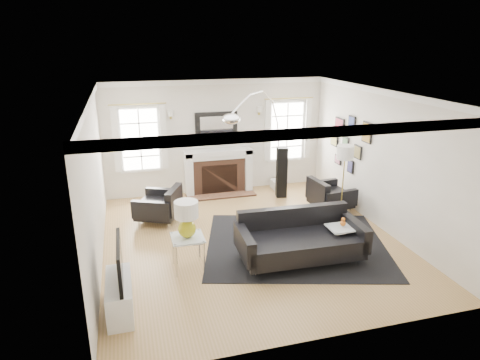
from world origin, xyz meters
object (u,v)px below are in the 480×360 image
object	(u,v)px
armchair_left	(161,206)
arc_floor_lamp	(257,142)
armchair_right	(329,196)
gourd_lamp	(187,217)
sofa	(299,239)
coffee_table	(305,226)
fireplace	(219,172)

from	to	relation	value
armchair_left	arc_floor_lamp	world-z (taller)	arc_floor_lamp
armchair_right	arc_floor_lamp	xyz separation A→B (m)	(-1.39, 0.98, 1.12)
gourd_lamp	arc_floor_lamp	world-z (taller)	arc_floor_lamp
armchair_left	sofa	bearing A→B (deg)	-46.78
gourd_lamp	coffee_table	bearing A→B (deg)	8.57
armchair_left	gourd_lamp	world-z (taller)	gourd_lamp
gourd_lamp	armchair_right	bearing A→B (deg)	26.74
coffee_table	arc_floor_lamp	xyz separation A→B (m)	(-0.21, 2.38, 1.10)
armchair_right	arc_floor_lamp	world-z (taller)	arc_floor_lamp
armchair_right	coffee_table	xyz separation A→B (m)	(-1.19, -1.40, 0.02)
sofa	fireplace	bearing A→B (deg)	99.19
gourd_lamp	arc_floor_lamp	xyz separation A→B (m)	(2.07, 2.72, 0.52)
fireplace	armchair_left	world-z (taller)	fireplace
armchair_left	coffee_table	world-z (taller)	armchair_left
armchair_left	arc_floor_lamp	distance (m)	2.65
fireplace	gourd_lamp	world-z (taller)	gourd_lamp
fireplace	sofa	bearing A→B (deg)	-80.81
armchair_right	sofa	bearing A→B (deg)	-128.36
coffee_table	gourd_lamp	world-z (taller)	gourd_lamp
fireplace	gourd_lamp	size ratio (longest dim) A/B	2.69
fireplace	gourd_lamp	xyz separation A→B (m)	(-1.32, -3.54, 0.41)
fireplace	sofa	xyz separation A→B (m)	(0.60, -3.74, -0.16)
coffee_table	sofa	bearing A→B (deg)	-122.92
coffee_table	arc_floor_lamp	bearing A→B (deg)	94.97
gourd_lamp	fireplace	bearing A→B (deg)	69.51
armchair_right	arc_floor_lamp	size ratio (longest dim) A/B	0.37
armchair_right	coffee_table	distance (m)	1.84
fireplace	coffee_table	world-z (taller)	fireplace
fireplace	armchair_left	distance (m)	2.13
arc_floor_lamp	armchair_left	bearing A→B (deg)	-165.63
fireplace	armchair_left	bearing A→B (deg)	-138.13
sofa	arc_floor_lamp	bearing A→B (deg)	87.23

